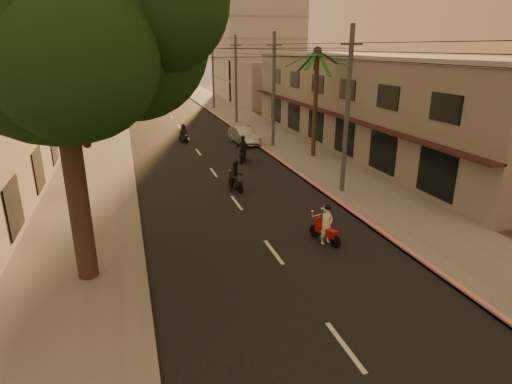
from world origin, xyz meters
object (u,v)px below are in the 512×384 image
palm_tree (317,57)px  scooter_far_a (184,134)px  scooter_mid_a (236,177)px  parked_car (244,135)px  broadleaf_tree (68,26)px  scooter_red (326,226)px  scooter_mid_b (243,150)px

palm_tree → scooter_far_a: 13.35m
palm_tree → scooter_far_a: palm_tree is taller
scooter_mid_a → parked_car: scooter_mid_a is taller
scooter_mid_a → parked_car: size_ratio=0.41×
broadleaf_tree → scooter_red: size_ratio=6.79×
palm_tree → parked_car: bearing=121.8°
scooter_red → scooter_far_a: bearing=79.3°
scooter_red → scooter_far_a: 21.99m
palm_tree → scooter_mid_b: (-5.43, 0.11, -6.27)m
scooter_mid_b → scooter_far_a: bearing=136.0°
parked_car → scooter_far_a: bearing=153.1°
scooter_mid_b → scooter_far_a: scooter_mid_b is taller
scooter_red → scooter_mid_b: scooter_mid_b is taller
broadleaf_tree → parked_car: bearing=61.3°
palm_tree → scooter_red: palm_tree is taller
broadleaf_tree → scooter_mid_a: bearing=47.9°
scooter_mid_b → parked_car: size_ratio=0.43×
scooter_red → parked_car: bearing=66.2°
scooter_red → scooter_far_a: (-2.95, 21.79, -0.05)m
scooter_red → scooter_mid_a: scooter_mid_a is taller
broadleaf_tree → scooter_mid_b: bearing=56.7°
broadleaf_tree → scooter_mid_b: (9.18, 13.97, -7.59)m
scooter_mid_a → scooter_far_a: size_ratio=1.12×
palm_tree → scooter_far_a: (-8.57, 7.99, -6.41)m
scooter_red → scooter_mid_b: size_ratio=0.92×
scooter_mid_a → scooter_far_a: (-1.08, 13.96, -0.08)m
scooter_red → broadleaf_tree: bearing=162.0°
palm_tree → scooter_mid_b: 8.29m
broadleaf_tree → palm_tree: broadleaf_tree is taller
broadleaf_tree → scooter_mid_a: 13.10m
palm_tree → scooter_red: (-5.62, -13.81, -6.36)m
palm_tree → scooter_mid_b: bearing=178.8°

